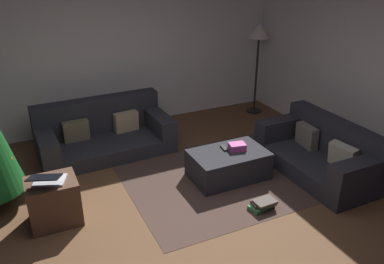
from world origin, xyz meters
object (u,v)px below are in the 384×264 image
(laptop, at_px, (48,179))
(book_stack, at_px, (263,204))
(corner_lamp, at_px, (259,38))
(gift_box, at_px, (237,147))
(ottoman, at_px, (228,164))
(couch_right, at_px, (322,153))
(couch_left, at_px, (103,133))
(side_table, at_px, (54,201))
(tv_remote, at_px, (224,148))

(laptop, height_order, book_stack, laptop)
(corner_lamp, bearing_deg, gift_box, -129.49)
(book_stack, bearing_deg, corner_lamp, 58.07)
(laptop, bearing_deg, corner_lamp, 26.40)
(book_stack, distance_m, corner_lamp, 3.36)
(ottoman, distance_m, gift_box, 0.26)
(book_stack, bearing_deg, gift_box, 81.10)
(gift_box, bearing_deg, couch_right, -21.34)
(couch_left, relative_size, gift_box, 9.18)
(couch_right, relative_size, ottoman, 1.72)
(side_table, bearing_deg, couch_right, -6.89)
(book_stack, height_order, corner_lamp, corner_lamp)
(laptop, bearing_deg, book_stack, -18.43)
(couch_left, bearing_deg, tv_remote, 130.19)
(gift_box, distance_m, laptop, 2.32)
(tv_remote, height_order, book_stack, tv_remote)
(ottoman, distance_m, book_stack, 0.79)
(couch_right, distance_m, corner_lamp, 2.54)
(gift_box, relative_size, tv_remote, 1.29)
(couch_left, relative_size, couch_right, 1.14)
(couch_left, xyz_separation_m, ottoman, (1.26, -1.49, -0.08))
(couch_left, relative_size, book_stack, 5.81)
(couch_right, relative_size, laptop, 3.53)
(tv_remote, bearing_deg, couch_left, 139.18)
(gift_box, bearing_deg, book_stack, -98.90)
(tv_remote, bearing_deg, ottoman, -76.78)
(gift_box, bearing_deg, couch_left, 133.02)
(ottoman, distance_m, laptop, 2.22)
(side_table, xyz_separation_m, corner_lamp, (3.80, 1.85, 1.10))
(ottoman, height_order, book_stack, ottoman)
(couch_right, xyz_separation_m, laptop, (-3.37, 0.35, 0.29))
(couch_right, relative_size, book_stack, 5.09)
(couch_left, xyz_separation_m, laptop, (-0.93, -1.54, 0.29))
(side_table, distance_m, book_stack, 2.31)
(gift_box, height_order, corner_lamp, corner_lamp)
(couch_right, bearing_deg, gift_box, 68.52)
(side_table, bearing_deg, ottoman, 0.00)
(couch_right, height_order, tv_remote, couch_right)
(couch_right, bearing_deg, corner_lamp, -11.48)
(book_stack, xyz_separation_m, corner_lamp, (1.64, 2.63, 1.30))
(couch_right, distance_m, ottoman, 1.26)
(side_table, height_order, book_stack, side_table)
(laptop, relative_size, corner_lamp, 0.30)
(book_stack, relative_size, corner_lamp, 0.21)
(couch_right, relative_size, side_table, 3.20)
(couch_left, distance_m, corner_lamp, 3.11)
(couch_right, height_order, laptop, couch_right)
(couch_left, xyz_separation_m, corner_lamp, (2.90, 0.35, 1.09))
(couch_left, bearing_deg, corner_lamp, -174.81)
(side_table, relative_size, book_stack, 1.59)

